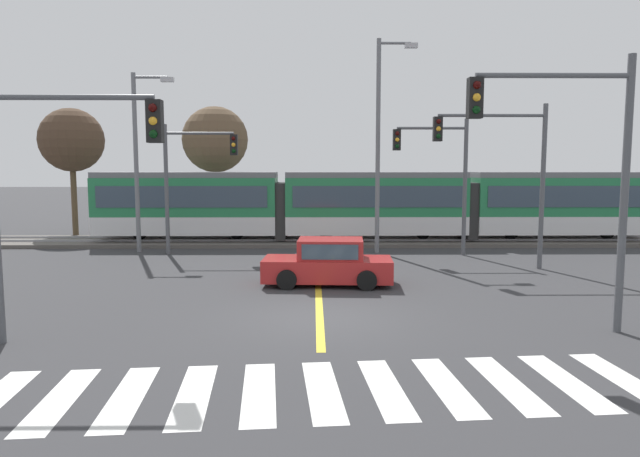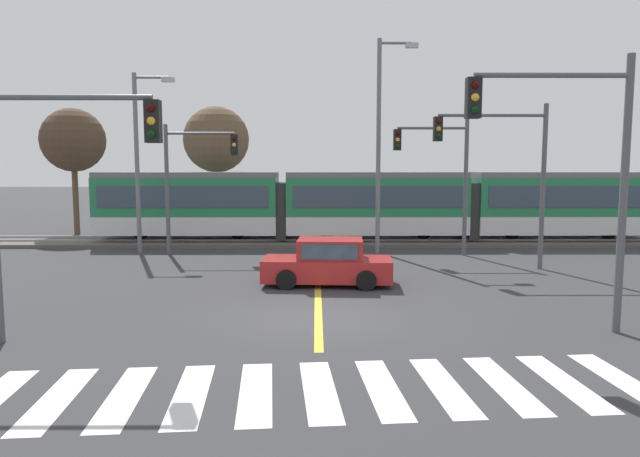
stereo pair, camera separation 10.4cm
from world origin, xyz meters
The scene contains 26 objects.
ground_plane centered at (0.00, 0.00, 0.00)m, with size 200.00×200.00×0.00m, color #333335.
track_bed centered at (0.00, 14.57, 0.09)m, with size 120.00×4.00×0.18m, color #56514C.
rail_near centered at (0.00, 13.85, 0.23)m, with size 120.00×0.08×0.10m, color #939399.
rail_far centered at (0.00, 15.29, 0.23)m, with size 120.00×0.08×0.10m, color #939399.
light_rail_tram centered at (2.98, 14.56, 2.05)m, with size 28.00×2.64×3.43m.
crosswalk_stripe_1 centered at (-4.39, -5.16, 0.00)m, with size 0.56×2.80×0.01m, color silver.
crosswalk_stripe_2 centered at (-3.29, -5.07, 0.00)m, with size 0.56×2.80×0.01m, color silver.
crosswalk_stripe_3 centered at (-2.19, -4.99, 0.00)m, with size 0.56×2.80×0.01m, color silver.
crosswalk_stripe_4 centered at (-1.10, -4.90, 0.00)m, with size 0.56×2.80×0.01m, color silver.
crosswalk_stripe_5 centered at (0.00, -4.82, 0.00)m, with size 0.56×2.80×0.01m, color silver.
crosswalk_stripe_6 centered at (1.10, -4.73, 0.00)m, with size 0.56×2.80×0.01m, color silver.
crosswalk_stripe_7 centered at (2.19, -4.64, 0.00)m, with size 0.56×2.80×0.01m, color silver.
crosswalk_stripe_8 centered at (3.29, -4.56, 0.00)m, with size 0.56×2.80×0.01m, color silver.
crosswalk_stripe_9 centered at (4.39, -4.47, 0.00)m, with size 0.56×2.80×0.01m, color silver.
crosswalk_stripe_10 centered at (5.48, -4.39, 0.00)m, with size 0.56×2.80×0.01m, color silver.
lane_centre_line centered at (0.00, 4.87, 0.00)m, with size 0.20×15.38×0.01m, color gold.
sedan_crossing centered at (0.33, 4.13, 0.70)m, with size 4.29×2.10×1.52m.
traffic_light_near_left centered at (-5.75, -2.05, 3.83)m, with size 3.75×0.38×5.88m.
traffic_light_far_left centered at (-5.52, 10.87, 3.78)m, with size 3.25×0.38×5.72m.
traffic_light_near_right centered at (5.75, -1.39, 4.18)m, with size 3.75×0.38×6.36m.
traffic_light_mid_right centered at (7.04, 7.00, 4.12)m, with size 4.25×0.38×6.19m.
traffic_light_far_right centered at (5.37, 10.40, 3.90)m, with size 3.25×0.38×5.92m.
street_lamp_west centered at (-7.97, 11.60, 4.55)m, with size 1.89×0.28×8.03m.
street_lamp_centre centered at (2.86, 11.24, 5.26)m, with size 1.79×0.28×9.45m.
bare_tree_far_west centered at (-13.73, 18.14, 5.35)m, with size 3.55×3.55×7.15m.
bare_tree_west centered at (-5.71, 18.35, 5.39)m, with size 3.72×3.72×7.28m.
Camera 2 is at (-0.06, -14.33, 3.84)m, focal length 32.00 mm.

